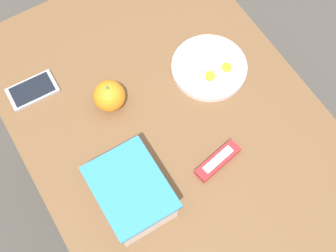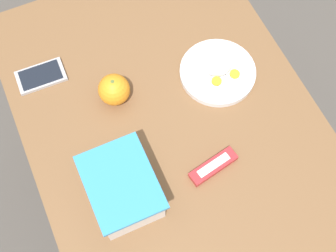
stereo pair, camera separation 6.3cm
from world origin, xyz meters
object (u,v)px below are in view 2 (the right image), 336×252
object	(u,v)px
cell_phone	(41,76)
candy_bar	(213,166)
orange_fruit	(114,90)
rice_plate	(218,69)
food_container	(122,189)

from	to	relation	value
cell_phone	candy_bar	bearing A→B (deg)	-143.88
candy_bar	orange_fruit	bearing A→B (deg)	27.56
rice_plate	food_container	bearing A→B (deg)	120.73
candy_bar	rice_plate	bearing A→B (deg)	-28.64
food_container	cell_phone	bearing A→B (deg)	11.72
food_container	rice_plate	bearing A→B (deg)	-59.27
orange_fruit	rice_plate	xyz separation A→B (m)	(-0.04, -0.28, -0.02)
cell_phone	orange_fruit	bearing A→B (deg)	-131.06
food_container	rice_plate	size ratio (longest dim) A/B	0.96
candy_bar	cell_phone	xyz separation A→B (m)	(0.43, 0.31, -0.00)
candy_bar	cell_phone	bearing A→B (deg)	36.12
food_container	rice_plate	distance (m)	0.42
food_container	candy_bar	bearing A→B (deg)	-96.88
food_container	cell_phone	distance (m)	0.41
food_container	cell_phone	size ratio (longest dim) A/B	1.51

